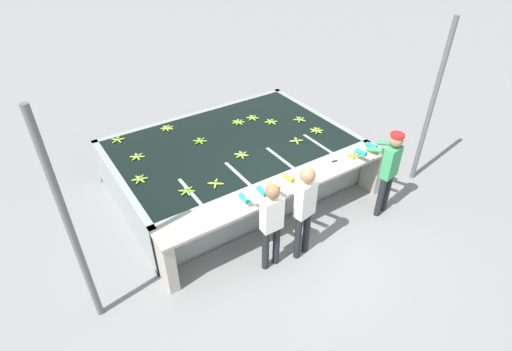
{
  "coord_description": "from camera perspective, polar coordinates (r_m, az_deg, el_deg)",
  "views": [
    {
      "loc": [
        -3.23,
        -3.78,
        4.82
      ],
      "look_at": [
        0.0,
        1.07,
        0.65
      ],
      "focal_mm": 28.0,
      "sensor_mm": 36.0,
      "label": 1
    }
  ],
  "objects": [
    {
      "name": "banana_bunch_floating_9",
      "position": [
        8.28,
        -2.53,
        7.64
      ],
      "size": [
        0.28,
        0.28,
        0.08
      ],
      "color": "#8CB738",
      "rests_on": "wash_tank"
    },
    {
      "name": "banana_bunch_floating_10",
      "position": [
        8.05,
        8.66,
        6.38
      ],
      "size": [
        0.28,
        0.28,
        0.08
      ],
      "color": "#93BC3D",
      "rests_on": "wash_tank"
    },
    {
      "name": "banana_bunch_floating_4",
      "position": [
        8.44,
        -0.49,
        8.24
      ],
      "size": [
        0.27,
        0.28,
        0.08
      ],
      "color": "#8CB738",
      "rests_on": "wash_tank"
    },
    {
      "name": "knife_0",
      "position": [
        7.2,
        11.62,
        2.16
      ],
      "size": [
        0.35,
        0.07,
        0.02
      ],
      "color": "silver",
      "rests_on": "work_ledge"
    },
    {
      "name": "banana_bunch_floating_1",
      "position": [
        7.45,
        -16.59,
        2.59
      ],
      "size": [
        0.27,
        0.28,
        0.08
      ],
      "color": "#8CB738",
      "rests_on": "wash_tank"
    },
    {
      "name": "banana_bunch_floating_12",
      "position": [
        8.29,
        2.19,
        7.68
      ],
      "size": [
        0.27,
        0.28,
        0.08
      ],
      "color": "#8CB738",
      "rests_on": "wash_tank"
    },
    {
      "name": "support_post_right",
      "position": [
        8.1,
        23.76,
        9.03
      ],
      "size": [
        0.09,
        0.09,
        3.2
      ],
      "color": "slate",
      "rests_on": "ground"
    },
    {
      "name": "banana_bunch_floating_11",
      "position": [
        6.51,
        -5.77,
        -1.14
      ],
      "size": [
        0.24,
        0.24,
        0.08
      ],
      "color": "#8CB738",
      "rests_on": "wash_tank"
    },
    {
      "name": "banana_bunch_ledge_0",
      "position": [
        7.38,
        13.75,
        2.82
      ],
      "size": [
        0.28,
        0.28,
        0.08
      ],
      "color": "#8CB738",
      "rests_on": "work_ledge"
    },
    {
      "name": "wash_tank",
      "position": [
        7.88,
        -3.48,
        1.9
      ],
      "size": [
        4.44,
        3.0,
        0.93
      ],
      "color": "gray",
      "rests_on": "ground"
    },
    {
      "name": "banana_bunch_ledge_1",
      "position": [
        7.65,
        16.33,
        3.59
      ],
      "size": [
        0.28,
        0.27,
        0.08
      ],
      "color": "#8CB738",
      "rests_on": "work_ledge"
    },
    {
      "name": "work_ledge",
      "position": [
        6.62,
        4.07,
        -3.52
      ],
      "size": [
        4.44,
        0.45,
        0.93
      ],
      "color": "#A8A393",
      "rests_on": "ground"
    },
    {
      "name": "banana_bunch_floating_2",
      "position": [
        7.2,
        -2.1,
        2.98
      ],
      "size": [
        0.28,
        0.28,
        0.08
      ],
      "color": "#8CB738",
      "rests_on": "wash_tank"
    },
    {
      "name": "support_post_left",
      "position": [
        5.19,
        -25.04,
        -6.91
      ],
      "size": [
        0.09,
        0.09,
        3.2
      ],
      "color": "slate",
      "rests_on": "ground"
    },
    {
      "name": "worker_2",
      "position": [
        7.16,
        18.37,
        1.24
      ],
      "size": [
        0.48,
        0.74,
        1.65
      ],
      "color": "#1E2328",
      "rests_on": "ground"
    },
    {
      "name": "worker_0",
      "position": [
        5.85,
        2.06,
        -6.25
      ],
      "size": [
        0.41,
        0.71,
        1.56
      ],
      "color": "#1E2328",
      "rests_on": "ground"
    },
    {
      "name": "banana_bunch_floating_6",
      "position": [
        6.42,
        -9.85,
        -2.17
      ],
      "size": [
        0.27,
        0.28,
        0.08
      ],
      "color": "#75A333",
      "rests_on": "wash_tank"
    },
    {
      "name": "banana_bunch_floating_13",
      "position": [
        8.24,
        -12.56,
        6.62
      ],
      "size": [
        0.28,
        0.28,
        0.08
      ],
      "color": "#9EC642",
      "rests_on": "wash_tank"
    },
    {
      "name": "banana_bunch_floating_7",
      "position": [
        6.85,
        -16.25,
        -0.49
      ],
      "size": [
        0.28,
        0.28,
        0.08
      ],
      "color": "#8CB738",
      "rests_on": "wash_tank"
    },
    {
      "name": "worker_1",
      "position": [
        6.01,
        6.77,
        -4.15
      ],
      "size": [
        0.48,
        0.74,
        1.68
      ],
      "color": "#1E2328",
      "rests_on": "ground"
    },
    {
      "name": "ground_plane",
      "position": [
        6.93,
        4.98,
        -8.72
      ],
      "size": [
        80.0,
        80.0,
        0.0
      ],
      "primitive_type": "plane",
      "color": "gray",
      "rests_on": "ground"
    },
    {
      "name": "banana_bunch_floating_0",
      "position": [
        7.65,
        5.79,
        4.96
      ],
      "size": [
        0.27,
        0.27,
        0.08
      ],
      "color": "#8CB738",
      "rests_on": "wash_tank"
    },
    {
      "name": "banana_bunch_floating_3",
      "position": [
        8.42,
        6.27,
        7.97
      ],
      "size": [
        0.27,
        0.28,
        0.08
      ],
      "color": "#93BC3D",
      "rests_on": "wash_tank"
    },
    {
      "name": "banana_bunch_floating_8",
      "position": [
        7.68,
        -8.0,
        4.92
      ],
      "size": [
        0.27,
        0.28,
        0.08
      ],
      "color": "#75A333",
      "rests_on": "wash_tank"
    },
    {
      "name": "banana_bunch_floating_5",
      "position": [
        8.09,
        -19.13,
        4.84
      ],
      "size": [
        0.27,
        0.27,
        0.08
      ],
      "color": "#93BC3D",
      "rests_on": "wash_tank"
    }
  ]
}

